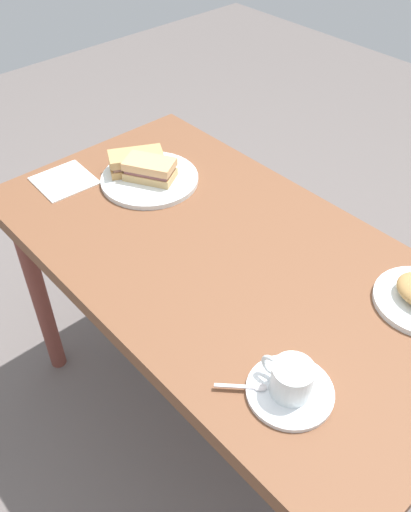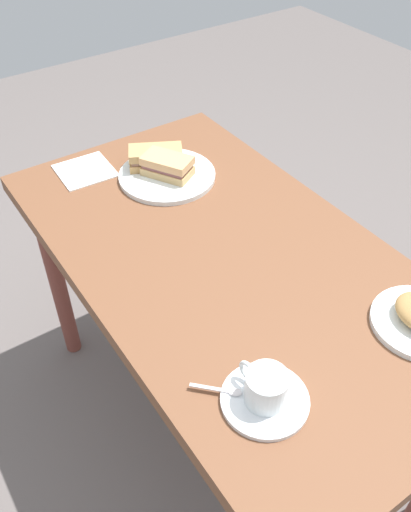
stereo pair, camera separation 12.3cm
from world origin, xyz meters
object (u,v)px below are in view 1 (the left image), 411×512
object	(u,v)px
sandwich_plate	(150,179)
spoon	(250,387)
sandwich_back	(136,162)
coffee_saucer	(290,391)
coffee_cup	(291,378)
dining_table	(225,278)
napkin	(64,181)
sandwich_front	(150,169)

from	to	relation	value
sandwich_plate	spoon	bearing A→B (deg)	-22.75
spoon	sandwich_back	bearing A→B (deg)	159.01
coffee_saucer	coffee_cup	bearing A→B (deg)	-173.54
dining_table	coffee_cup	bearing A→B (deg)	-26.66
sandwich_plate	coffee_cup	world-z (taller)	coffee_cup
sandwich_plate	sandwich_back	xyz separation A→B (m)	(-0.05, -0.00, 0.03)
coffee_saucer	napkin	size ratio (longest dim) A/B	1.09
sandwich_back	coffee_cup	world-z (taller)	coffee_cup
dining_table	sandwich_front	distance (m)	0.38
sandwich_plate	napkin	world-z (taller)	sandwich_plate
dining_table	coffee_saucer	bearing A→B (deg)	-26.51
dining_table	sandwich_front	size ratio (longest dim) A/B	8.06
coffee_saucer	coffee_cup	size ratio (longest dim) A/B	1.51
spoon	coffee_cup	bearing A→B (deg)	45.30
sandwich_back	dining_table	bearing A→B (deg)	-6.04
dining_table	sandwich_plate	bearing A→B (deg)	172.47
sandwich_front	napkin	world-z (taller)	sandwich_front
sandwich_plate	sandwich_front	world-z (taller)	sandwich_front
sandwich_front	dining_table	bearing A→B (deg)	-7.59
sandwich_front	spoon	size ratio (longest dim) A/B	1.97
sandwich_back	napkin	bearing A→B (deg)	-121.73
napkin	sandwich_back	bearing A→B (deg)	58.27
napkin	sandwich_front	bearing A→B (deg)	47.28
sandwich_plate	coffee_cup	size ratio (longest dim) A/B	2.52
coffee_cup	coffee_saucer	bearing A→B (deg)	6.46
spoon	napkin	size ratio (longest dim) A/B	0.53
dining_table	spoon	distance (m)	0.40
dining_table	coffee_saucer	size ratio (longest dim) A/B	7.67
coffee_cup	napkin	bearing A→B (deg)	176.73
dining_table	sandwich_plate	size ratio (longest dim) A/B	4.61
sandwich_front	coffee_cup	bearing A→B (deg)	-17.71
sandwich_back	coffee_saucer	size ratio (longest dim) A/B	1.02
dining_table	sandwich_front	world-z (taller)	sandwich_front
sandwich_plate	sandwich_back	distance (m)	0.06
dining_table	coffee_cup	size ratio (longest dim) A/B	11.61
dining_table	spoon	xyz separation A→B (m)	(0.31, -0.23, 0.10)
sandwich_front	coffee_cup	xyz separation A→B (m)	(0.71, -0.23, 0.00)
dining_table	sandwich_plate	distance (m)	0.37
spoon	sandwich_plate	bearing A→B (deg)	157.25
sandwich_plate	napkin	size ratio (longest dim) A/B	1.81
sandwich_back	coffee_saucer	bearing A→B (deg)	-16.18
coffee_cup	spoon	world-z (taller)	coffee_cup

